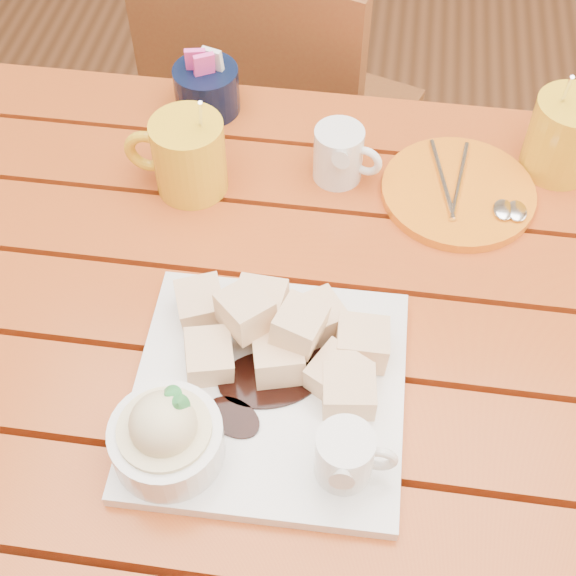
# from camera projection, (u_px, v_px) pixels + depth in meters

# --- Properties ---
(ground) EXTENTS (5.00, 5.00, 0.00)m
(ground) POSITION_uv_depth(u_px,v_px,m) (281.00, 559.00, 1.47)
(ground) COLOR #573018
(ground) RESTS_ON ground
(table) EXTENTS (1.20, 0.79, 0.75)m
(table) POSITION_uv_depth(u_px,v_px,m) (277.00, 372.00, 0.96)
(table) COLOR #A23215
(table) RESTS_ON ground
(dessert_plate) EXTENTS (0.28, 0.28, 0.11)m
(dessert_plate) POSITION_uv_depth(u_px,v_px,m) (250.00, 392.00, 0.78)
(dessert_plate) COLOR white
(dessert_plate) RESTS_ON table
(coffee_mug_left) EXTENTS (0.13, 0.09, 0.15)m
(coffee_mug_left) POSITION_uv_depth(u_px,v_px,m) (187.00, 155.00, 0.96)
(coffee_mug_left) COLOR gold
(coffee_mug_left) RESTS_ON table
(coffee_mug_right) EXTENTS (0.13, 0.09, 0.15)m
(coffee_mug_right) POSITION_uv_depth(u_px,v_px,m) (568.00, 135.00, 0.98)
(coffee_mug_right) COLOR gold
(coffee_mug_right) RESTS_ON table
(cream_pitcher) EXTENTS (0.09, 0.08, 0.07)m
(cream_pitcher) POSITION_uv_depth(u_px,v_px,m) (340.00, 153.00, 0.98)
(cream_pitcher) COLOR white
(cream_pitcher) RESTS_ON table
(sugar_caddy) EXTENTS (0.09, 0.09, 0.09)m
(sugar_caddy) POSITION_uv_depth(u_px,v_px,m) (207.00, 88.00, 1.07)
(sugar_caddy) COLOR black
(sugar_caddy) RESTS_ON table
(orange_saucer) EXTENTS (0.19, 0.19, 0.02)m
(orange_saucer) POSITION_uv_depth(u_px,v_px,m) (459.00, 193.00, 0.99)
(orange_saucer) COLOR orange
(orange_saucer) RESTS_ON table
(chair_far) EXTENTS (0.51, 0.51, 0.85)m
(chair_far) POSITION_uv_depth(u_px,v_px,m) (275.00, 125.00, 1.49)
(chair_far) COLOR brown
(chair_far) RESTS_ON ground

